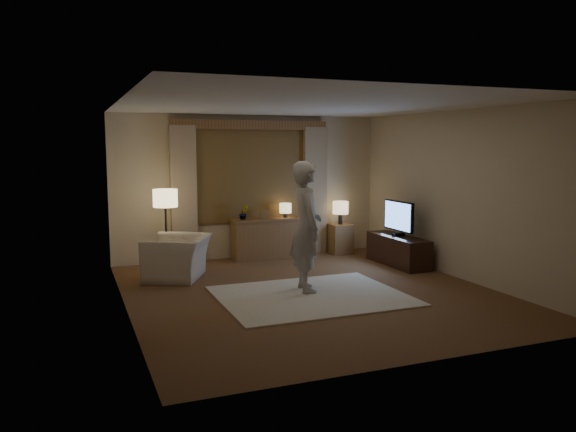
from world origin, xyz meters
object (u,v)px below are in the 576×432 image
tv_stand (398,250)px  person (306,226)px  sideboard (265,239)px  armchair (177,258)px  side_table (340,239)px

tv_stand → person: person is taller
sideboard → armchair: bearing=-151.2°
sideboard → person: bearing=-95.5°
armchair → tv_stand: 3.76m
sideboard → side_table: (1.51, -0.05, -0.07)m
armchair → side_table: armchair is taller
sideboard → armchair: (-1.78, -0.98, -0.02)m
armchair → sideboard: bearing=145.2°
armchair → side_table: (3.28, 0.93, -0.05)m
side_table → sideboard: bearing=178.1°
side_table → armchair: bearing=-164.3°
tv_stand → person: 2.53m
sideboard → armchair: sideboard is taller
tv_stand → person: bearing=-154.1°
armchair → tv_stand: bearing=110.5°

